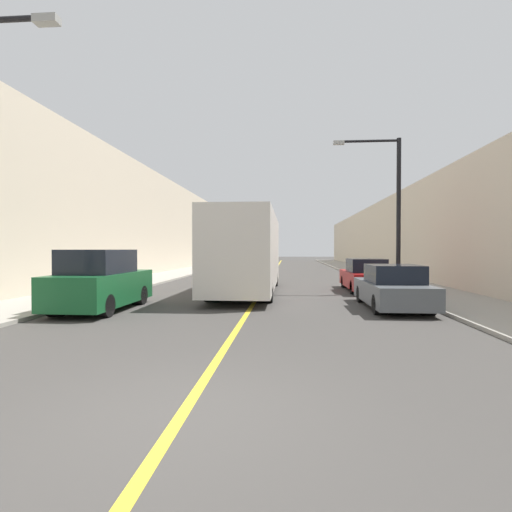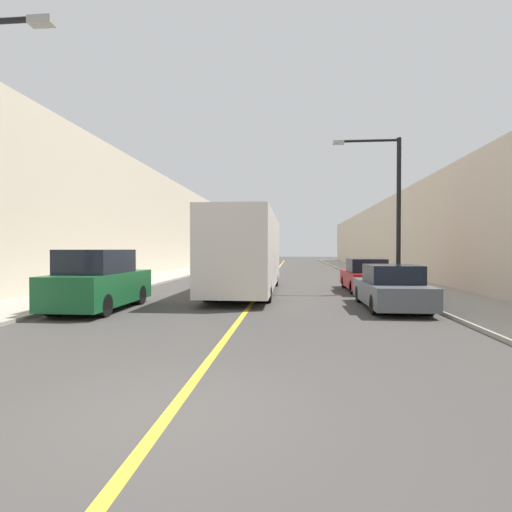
{
  "view_description": "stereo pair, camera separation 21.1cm",
  "coord_description": "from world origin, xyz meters",
  "px_view_note": "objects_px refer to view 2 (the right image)",
  "views": [
    {
      "loc": [
        1.28,
        -4.62,
        2.0
      ],
      "look_at": [
        -0.36,
        15.42,
        1.65
      ],
      "focal_mm": 28.0,
      "sensor_mm": 36.0,
      "label": 1
    },
    {
      "loc": [
        1.49,
        -4.6,
        2.0
      ],
      "look_at": [
        -0.36,
        15.42,
        1.65
      ],
      "focal_mm": 28.0,
      "sensor_mm": 36.0,
      "label": 2
    }
  ],
  "objects_px": {
    "car_right_mid": "(365,277)",
    "parked_suv_left": "(99,282)",
    "street_lamp_right": "(392,202)",
    "bus": "(247,252)",
    "car_right_near": "(391,289)"
  },
  "relations": [
    {
      "from": "bus",
      "to": "parked_suv_left",
      "type": "relative_size",
      "value": 2.45
    },
    {
      "from": "car_right_mid",
      "to": "street_lamp_right",
      "type": "bearing_deg",
      "value": -29.35
    },
    {
      "from": "bus",
      "to": "car_right_near",
      "type": "height_order",
      "value": "bus"
    },
    {
      "from": "bus",
      "to": "parked_suv_left",
      "type": "xyz_separation_m",
      "value": [
        -4.25,
        -5.68,
        -0.98
      ]
    },
    {
      "from": "car_right_mid",
      "to": "parked_suv_left",
      "type": "bearing_deg",
      "value": -145.34
    },
    {
      "from": "bus",
      "to": "car_right_near",
      "type": "xyz_separation_m",
      "value": [
        5.36,
        -4.49,
        -1.22
      ]
    },
    {
      "from": "bus",
      "to": "street_lamp_right",
      "type": "xyz_separation_m",
      "value": [
        6.56,
        0.47,
        2.27
      ]
    },
    {
      "from": "parked_suv_left",
      "to": "street_lamp_right",
      "type": "distance_m",
      "value": 12.86
    },
    {
      "from": "parked_suv_left",
      "to": "car_right_mid",
      "type": "xyz_separation_m",
      "value": [
        9.75,
        6.74,
        -0.21
      ]
    },
    {
      "from": "car_right_near",
      "to": "street_lamp_right",
      "type": "distance_m",
      "value": 6.18
    },
    {
      "from": "car_right_mid",
      "to": "street_lamp_right",
      "type": "distance_m",
      "value": 3.67
    },
    {
      "from": "parked_suv_left",
      "to": "car_right_near",
      "type": "distance_m",
      "value": 9.68
    },
    {
      "from": "bus",
      "to": "street_lamp_right",
      "type": "distance_m",
      "value": 6.96
    },
    {
      "from": "bus",
      "to": "street_lamp_right",
      "type": "relative_size",
      "value": 1.56
    },
    {
      "from": "car_right_near",
      "to": "street_lamp_right",
      "type": "bearing_deg",
      "value": 76.35
    }
  ]
}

